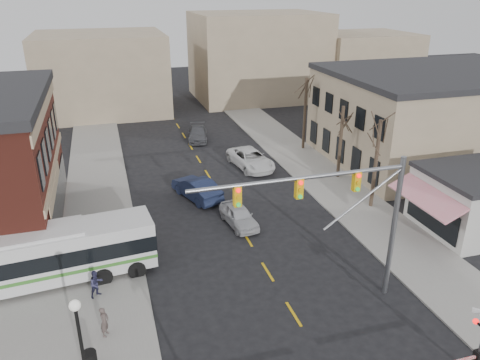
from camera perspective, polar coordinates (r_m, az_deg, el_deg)
The scene contains 17 objects.
ground at distance 23.97m, azimuth 8.48°, elevation -18.75°, with size 160.00×160.00×0.00m, color black.
sidewalk_west at distance 39.32m, azimuth -16.93°, elevation -1.80°, with size 5.00×60.00×0.12m, color gray.
sidewalk_east at distance 43.12m, azimuth 9.04°, elevation 1.16°, with size 5.00×60.00×0.12m, color gray.
tan_building at distance 48.41m, azimuth 22.99°, elevation 7.27°, with size 20.30×15.30×8.50m.
tree_east_a at distance 35.88m, azimuth 16.20°, elevation 1.85°, with size 0.28×0.28×6.75m.
tree_east_b at distance 40.94m, azimuth 12.15°, elevation 4.52°, with size 0.28×0.28×6.30m.
tree_east_c at distance 47.75m, azimuth 7.91°, elevation 8.01°, with size 0.28×0.28×7.20m.
transit_bus at distance 28.55m, azimuth -23.22°, elevation -8.56°, with size 12.76×3.94×3.23m.
traffic_signal_mast at distance 23.54m, azimuth 12.74°, elevation -2.97°, with size 10.98×0.30×8.00m.
rr_crossing_east at distance 22.93m, azimuth 26.68°, elevation -17.23°, with size 5.60×1.36×4.00m.
street_lamp at distance 19.89m, azimuth -19.03°, elevation -16.97°, with size 0.44×0.44×4.78m.
car_a at distance 33.00m, azimuth -0.14°, elevation -4.36°, with size 1.68×4.18×1.42m, color #B1B2B6.
car_b at distance 37.10m, azimuth -5.30°, elevation -1.00°, with size 1.81×5.20×1.71m, color #18203C.
car_c at distance 43.20m, azimuth 1.32°, elevation 2.58°, with size 2.74×5.93×1.65m, color silver.
car_d at distance 51.26m, azimuth -5.18°, elevation 5.66°, with size 1.99×4.89×1.42m, color #48494E.
pedestrian_near at distance 24.21m, azimuth -16.20°, elevation -16.26°, with size 0.57×0.38×1.57m, color #534642.
pedestrian_far at distance 26.89m, azimuth -17.11°, elevation -11.99°, with size 0.77×0.60×1.58m, color #302F53.
Camera 1 is at (-8.23, -15.99, 15.85)m, focal length 35.00 mm.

